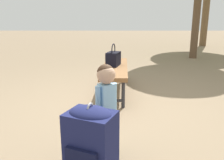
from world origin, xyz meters
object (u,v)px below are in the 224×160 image
Objects in this scene: park_bench at (115,69)px; child_standing at (106,95)px; handbag at (113,58)px; backpack_large at (91,141)px; backpack_small at (104,106)px.

child_standing is (1.79, -0.10, 0.16)m from park_bench.
backpack_large is (2.21, -0.18, -0.27)m from handbag.
park_bench reaches higher than backpack_small.
park_bench is 4.40× the size of handbag.
child_standing reaches higher than backpack_small.
backpack_large is at bearing -15.53° from child_standing.
park_bench is 2.62× the size of backpack_large.
child_standing is 1.35× the size of backpack_large.
child_standing is at bearing 164.47° from backpack_large.
child_standing is at bearing -2.23° from handbag.
backpack_small is (-0.76, -0.05, -0.40)m from child_standing.
backpack_small is at bearing -176.20° from child_standing.
backpack_large is 1.16m from backpack_small.
child_standing reaches higher than park_bench.
park_bench is at bearing 171.70° from backpack_small.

